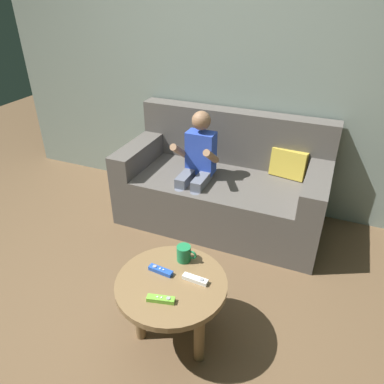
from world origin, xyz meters
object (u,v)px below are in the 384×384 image
at_px(person_seated_on_couch, 197,166).
at_px(coffee_table, 172,292).
at_px(couch, 224,186).
at_px(coffee_mug, 184,253).
at_px(game_remote_blue_near_edge, 161,270).
at_px(game_remote_lime_center, 161,299).
at_px(game_remote_white_far_corner, 195,279).

distance_m(person_seated_on_couch, coffee_table, 1.18).
xyz_separation_m(couch, coffee_mug, (0.14, -1.13, 0.19)).
distance_m(person_seated_on_couch, game_remote_blue_near_edge, 1.12).
bearing_deg(person_seated_on_couch, game_remote_blue_near_edge, -77.95).
bearing_deg(game_remote_lime_center, person_seated_on_couch, 104.43).
bearing_deg(person_seated_on_couch, game_remote_white_far_corner, -68.19).
xyz_separation_m(game_remote_lime_center, game_remote_white_far_corner, (0.10, 0.19, 0.00)).
bearing_deg(coffee_table, coffee_mug, 91.67).
xyz_separation_m(coffee_table, game_remote_blue_near_edge, (-0.08, 0.04, 0.09)).
relative_size(game_remote_lime_center, game_remote_white_far_corner, 1.02).
relative_size(couch, game_remote_lime_center, 11.55).
bearing_deg(game_remote_lime_center, coffee_mug, 92.86).
xyz_separation_m(game_remote_blue_near_edge, game_remote_lime_center, (0.09, -0.18, 0.00)).
height_order(coffee_table, game_remote_white_far_corner, game_remote_white_far_corner).
xyz_separation_m(game_remote_lime_center, coffee_mug, (-0.02, 0.32, 0.04)).
relative_size(coffee_table, coffee_mug, 5.06).
bearing_deg(game_remote_lime_center, game_remote_white_far_corner, 61.71).
xyz_separation_m(game_remote_blue_near_edge, game_remote_white_far_corner, (0.20, 0.01, 0.00)).
bearing_deg(coffee_mug, couch, 96.88).
relative_size(person_seated_on_couch, game_remote_white_far_corner, 6.89).
bearing_deg(coffee_mug, game_remote_lime_center, -87.14).
xyz_separation_m(person_seated_on_couch, coffee_mug, (0.31, -0.95, -0.06)).
bearing_deg(person_seated_on_couch, game_remote_lime_center, -75.57).
distance_m(person_seated_on_couch, game_remote_lime_center, 1.32).
xyz_separation_m(person_seated_on_couch, game_remote_blue_near_edge, (0.23, -1.09, -0.09)).
bearing_deg(couch, game_remote_lime_center, -84.01).
height_order(game_remote_blue_near_edge, coffee_mug, coffee_mug).
height_order(game_remote_lime_center, coffee_mug, coffee_mug).
distance_m(game_remote_lime_center, game_remote_white_far_corner, 0.22).
relative_size(game_remote_blue_near_edge, game_remote_white_far_corner, 1.01).
height_order(game_remote_blue_near_edge, game_remote_white_far_corner, same).
relative_size(game_remote_blue_near_edge, game_remote_lime_center, 0.99).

